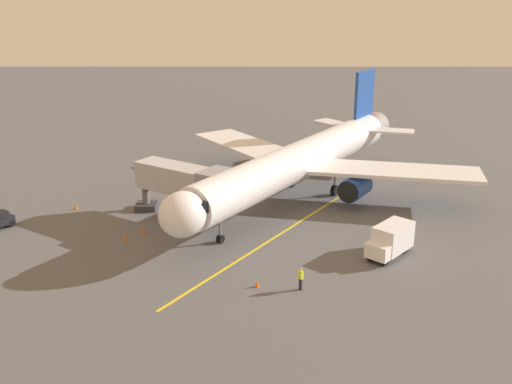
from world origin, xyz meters
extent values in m
plane|color=#565659|center=(0.00, 0.00, 0.00)|extent=(220.00, 220.00, 0.00)
cube|color=yellow|center=(0.16, 8.81, 0.01)|extent=(22.23, 33.52, 0.01)
cylinder|color=white|center=(0.16, 2.81, 4.10)|extent=(21.90, 30.47, 3.80)
ellipsoid|color=white|center=(10.18, 18.00, 4.10)|extent=(5.22, 5.33, 3.61)
cone|color=white|center=(-10.03, -12.64, 4.10)|extent=(4.51, 4.39, 3.42)
cube|color=black|center=(9.41, 16.83, 4.65)|extent=(3.58, 3.11, 0.90)
cube|color=white|center=(-9.01, 4.39, 3.50)|extent=(17.74, 8.47, 0.36)
cylinder|color=#1E479E|center=(-5.23, 5.17, 2.00)|extent=(3.79, 4.10, 2.30)
cylinder|color=black|center=(-4.27, 6.63, 2.00)|extent=(1.86, 1.32, 2.10)
cube|color=white|center=(5.22, -5.00, 3.50)|extent=(13.96, 16.99, 0.36)
cylinder|color=#1E479E|center=(4.45, -1.22, 2.00)|extent=(3.79, 4.10, 2.30)
cylinder|color=black|center=(5.41, 0.24, 2.00)|extent=(1.86, 1.32, 2.10)
cube|color=#1E479E|center=(-8.38, -10.13, 7.90)|extent=(2.94, 4.20, 7.20)
cube|color=white|center=(-10.88, -8.12, 4.70)|extent=(6.81, 4.02, 0.24)
cube|color=white|center=(-5.54, -11.64, 4.70)|extent=(5.87, 6.50, 0.24)
cylinder|color=slate|center=(7.59, 14.07, 1.73)|extent=(0.24, 0.24, 2.77)
cylinder|color=black|center=(7.59, 14.07, 0.35)|extent=(0.76, 0.83, 0.70)
cylinder|color=slate|center=(-3.66, 1.73, 1.94)|extent=(0.24, 0.24, 2.77)
cylinder|color=black|center=(-3.66, 1.73, 0.55)|extent=(0.98, 1.17, 1.10)
cylinder|color=slate|center=(0.68, -1.13, 1.94)|extent=(0.24, 0.24, 2.77)
cylinder|color=black|center=(0.68, -1.13, 0.55)|extent=(0.98, 1.17, 1.10)
cube|color=#B7B7BC|center=(11.64, 8.41, 3.90)|extent=(8.94, 7.13, 2.50)
cube|color=gray|center=(7.89, 10.89, 3.90)|extent=(4.10, 4.21, 3.00)
cylinder|color=slate|center=(15.40, 5.93, 1.95)|extent=(0.70, 0.70, 3.90)
cube|color=#333338|center=(15.40, 5.93, 0.30)|extent=(2.00, 2.00, 0.60)
cylinder|color=#23232D|center=(1.33, 22.37, 0.44)|extent=(0.26, 0.26, 0.88)
cube|color=#D8EA19|center=(1.33, 22.37, 1.18)|extent=(0.42, 0.45, 0.60)
cube|color=silver|center=(1.33, 22.37, 1.18)|extent=(0.45, 0.47, 0.10)
sphere|color=tan|center=(1.33, 22.37, 1.60)|extent=(0.22, 0.22, 0.22)
cube|color=black|center=(27.67, 10.54, 1.25)|extent=(1.42, 1.37, 0.50)
cylinder|color=black|center=(26.85, 10.51, 0.30)|extent=(0.55, 0.63, 0.60)
cylinder|color=black|center=(27.91, 9.75, 0.30)|extent=(0.55, 0.63, 0.60)
cube|color=black|center=(0.55, -13.52, 0.62)|extent=(2.45, 2.66, 0.60)
cube|color=black|center=(1.41, -12.17, 1.52)|extent=(2.79, 3.64, 1.61)
cylinder|color=black|center=(0.62, -12.20, 0.32)|extent=(0.56, 0.67, 0.64)
cylinder|color=black|center=(1.72, -12.90, 0.32)|extent=(0.56, 0.67, 0.64)
cylinder|color=black|center=(-0.19, -13.46, 0.32)|extent=(0.56, 0.67, 0.64)
cylinder|color=black|center=(0.90, -14.16, 0.32)|extent=(0.56, 0.67, 0.64)
cube|color=white|center=(-5.25, 17.81, 1.02)|extent=(2.55, 2.53, 1.20)
cube|color=black|center=(-4.78, 18.34, 1.22)|extent=(1.38, 1.25, 0.70)
cube|color=silver|center=(-6.54, 16.35, 1.52)|extent=(3.88, 4.02, 2.20)
cylinder|color=black|center=(-5.57, 18.43, 0.42)|extent=(0.74, 0.79, 0.84)
cylinder|color=black|center=(-4.59, 17.57, 0.42)|extent=(0.74, 0.79, 0.84)
cylinder|color=black|center=(-7.69, 16.03, 0.42)|extent=(0.74, 0.79, 0.84)
cylinder|color=black|center=(-6.72, 15.17, 0.42)|extent=(0.74, 0.79, 0.84)
cone|color=#F2590F|center=(4.45, 21.97, 0.28)|extent=(0.32, 0.32, 0.55)
cone|color=#F2590F|center=(22.34, 6.00, 0.28)|extent=(0.32, 0.32, 0.55)
cone|color=#F2590F|center=(15.86, 13.65, 0.28)|extent=(0.32, 0.32, 0.55)
cone|color=#F2590F|center=(14.52, 12.24, 0.28)|extent=(0.32, 0.32, 0.55)
camera|label=1|loc=(4.40, 59.79, 20.29)|focal=40.94mm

